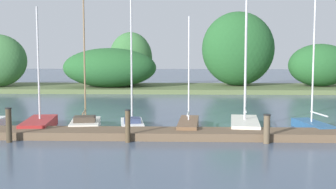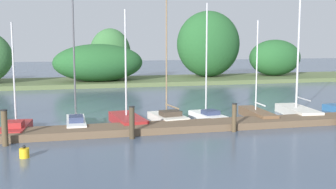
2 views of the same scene
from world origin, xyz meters
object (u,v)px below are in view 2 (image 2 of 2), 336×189
object	(u,v)px
mooring_piling_3	(234,118)
sailboat_6	(207,114)
sailboat_4	(127,119)
sailboat_3	(76,121)
mooring_piling_2	(132,122)
sailboat_8	(297,109)
sailboat_5	(167,116)
sailboat_7	(256,114)
mooring_piling_1	(5,128)
sailboat_2	(16,127)
channel_buoy_0	(24,153)

from	to	relation	value
mooring_piling_3	sailboat_6	bearing A→B (deg)	93.68
sailboat_4	sailboat_6	xyz separation A→B (m)	(4.61, 0.32, 0.02)
sailboat_3	mooring_piling_2	xyz separation A→B (m)	(2.39, -3.13, 0.39)
sailboat_4	mooring_piling_2	world-z (taller)	sailboat_4
sailboat_6	mooring_piling_2	world-z (taller)	sailboat_6
sailboat_8	sailboat_5	bearing A→B (deg)	96.12
sailboat_5	mooring_piling_3	size ratio (longest dim) A/B	5.07
mooring_piling_2	sailboat_4	bearing A→B (deg)	85.42
sailboat_3	mooring_piling_3	bearing A→B (deg)	-110.55
sailboat_3	mooring_piling_2	bearing A→B (deg)	-141.77
sailboat_6	sailboat_7	xyz separation A→B (m)	(2.84, -0.41, -0.04)
sailboat_7	mooring_piling_2	distance (m)	8.35
sailboat_4	mooring_piling_2	xyz separation A→B (m)	(-0.26, -3.27, 0.45)
sailboat_7	sailboat_8	bearing A→B (deg)	-79.89
sailboat_7	mooring_piling_1	size ratio (longest dim) A/B	3.55
sailboat_2	sailboat_4	size ratio (longest dim) A/B	0.88
sailboat_3	mooring_piling_3	size ratio (longest dim) A/B	5.14
sailboat_2	sailboat_6	bearing A→B (deg)	-78.74
sailboat_7	mooring_piling_2	size ratio (longest dim) A/B	3.71
mooring_piling_2	channel_buoy_0	xyz separation A→B (m)	(-4.53, -2.14, -0.56)
sailboat_3	sailboat_7	bearing A→B (deg)	-88.90
sailboat_6	sailboat_8	distance (m)	5.63
sailboat_5	sailboat_2	bearing A→B (deg)	88.42
sailboat_6	mooring_piling_2	distance (m)	6.06
mooring_piling_3	channel_buoy_0	xyz separation A→B (m)	(-9.62, -2.34, -0.52)
sailboat_2	mooring_piling_3	distance (m)	10.64
sailboat_6	sailboat_3	bearing A→B (deg)	84.47
sailboat_3	mooring_piling_1	size ratio (longest dim) A/B	4.63
sailboat_7	mooring_piling_1	world-z (taller)	sailboat_7
sailboat_7	mooring_piling_1	distance (m)	13.56
sailboat_3	sailboat_6	xyz separation A→B (m)	(7.26, 0.46, -0.04)
sailboat_8	sailboat_4	bearing A→B (deg)	97.02
sailboat_5	sailboat_7	bearing A→B (deg)	-101.28
sailboat_4	mooring_piling_2	size ratio (longest dim) A/B	4.04
mooring_piling_2	sailboat_2	bearing A→B (deg)	154.25
sailboat_2	sailboat_3	size ratio (longest dim) A/B	0.73
sailboat_2	mooring_piling_3	bearing A→B (deg)	-97.34
sailboat_5	mooring_piling_3	world-z (taller)	sailboat_5
sailboat_6	mooring_piling_2	bearing A→B (deg)	117.23
sailboat_7	channel_buoy_0	distance (m)	13.35
mooring_piling_2	channel_buoy_0	distance (m)	5.04
sailboat_4	mooring_piling_3	xyz separation A→B (m)	(4.83, -3.07, 0.41)
mooring_piling_1	mooring_piling_3	world-z (taller)	mooring_piling_1
sailboat_3	sailboat_4	world-z (taller)	sailboat_3
sailboat_7	mooring_piling_2	bearing A→B (deg)	115.33
sailboat_8	mooring_piling_1	world-z (taller)	sailboat_8
sailboat_2	channel_buoy_0	xyz separation A→B (m)	(0.75, -4.69, -0.09)
sailboat_8	channel_buoy_0	size ratio (longest dim) A/B	16.05
sailboat_5	sailboat_8	distance (m)	7.97
mooring_piling_2	sailboat_6	bearing A→B (deg)	36.37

